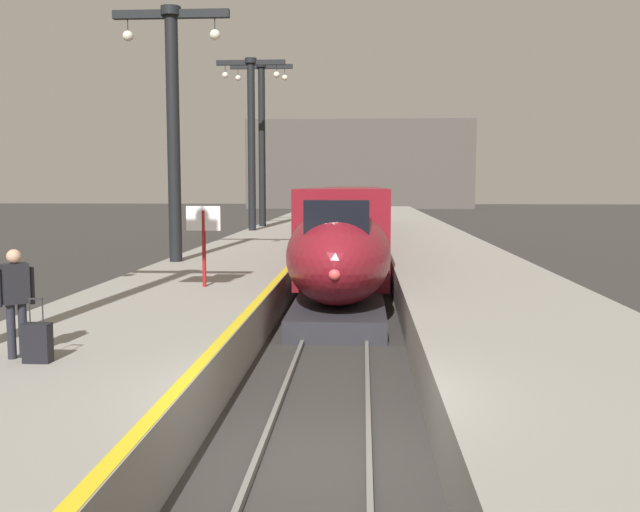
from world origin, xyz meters
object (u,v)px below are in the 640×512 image
object	(u,v)px
station_column_mid	(173,109)
station_column_far	(251,129)
highspeed_train_main	(350,222)
station_column_distant	(262,130)
departure_info_board	(204,230)
rolling_suitcase	(37,343)
passenger_near_edge	(16,295)

from	to	relation	value
station_column_mid	station_column_far	xyz separation A→B (m)	(0.00, 16.90, 0.68)
highspeed_train_main	station_column_distant	distance (m)	13.72
highspeed_train_main	departure_info_board	size ratio (longest dim) A/B	17.54
station_column_mid	rolling_suitcase	size ratio (longest dim) A/B	8.83
rolling_suitcase	departure_info_board	size ratio (longest dim) A/B	0.46
station_column_far	rolling_suitcase	distance (m)	31.37
station_column_mid	departure_info_board	bearing A→B (deg)	-68.23
departure_info_board	station_column_distant	bearing A→B (deg)	95.03
highspeed_train_main	station_column_mid	size ratio (longest dim) A/B	4.28
station_column_distant	departure_info_board	size ratio (longest dim) A/B	4.92
station_column_far	rolling_suitcase	bearing A→B (deg)	-86.90
passenger_near_edge	station_column_mid	bearing A→B (deg)	95.14
station_column_distant	station_column_mid	bearing A→B (deg)	-90.00
station_column_mid	station_column_far	size ratio (longest dim) A/B	0.87
passenger_near_edge	rolling_suitcase	xyz separation A→B (m)	(0.44, -0.25, -0.69)
highspeed_train_main	station_column_distant	world-z (taller)	station_column_distant
station_column_distant	rolling_suitcase	xyz separation A→B (m)	(1.67, -35.04, -5.88)
station_column_distant	rolling_suitcase	world-z (taller)	station_column_distant
rolling_suitcase	highspeed_train_main	bearing A→B (deg)	79.93
station_column_far	rolling_suitcase	xyz separation A→B (m)	(1.67, -30.82, -5.63)
station_column_far	station_column_distant	xyz separation A→B (m)	(0.00, 4.22, 0.25)
station_column_mid	departure_info_board	xyz separation A→B (m)	(2.39, -5.98, -3.75)
highspeed_train_main	rolling_suitcase	xyz separation A→B (m)	(-4.23, -23.84, -0.58)
rolling_suitcase	departure_info_board	world-z (taller)	departure_info_board
passenger_near_edge	departure_info_board	size ratio (longest dim) A/B	0.80
station_column_mid	rolling_suitcase	distance (m)	14.87
highspeed_train_main	departure_info_board	bearing A→B (deg)	-102.47
highspeed_train_main	rolling_suitcase	bearing A→B (deg)	-100.07
station_column_mid	passenger_near_edge	distance (m)	14.37
highspeed_train_main	station_column_distant	xyz separation A→B (m)	(-5.90, 11.20, 5.30)
highspeed_train_main	station_column_far	bearing A→B (deg)	130.20
rolling_suitcase	departure_info_board	bearing A→B (deg)	84.84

